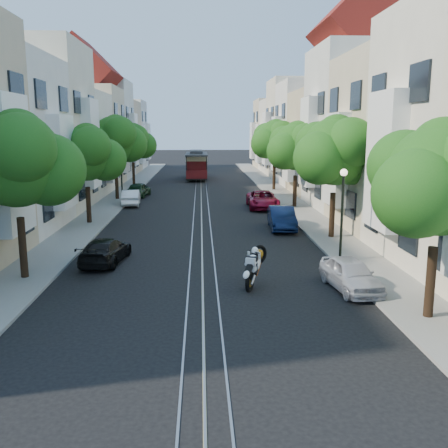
{
  "coord_description": "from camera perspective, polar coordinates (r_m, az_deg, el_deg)",
  "views": [
    {
      "loc": [
        -0.04,
        -17.82,
        6.03
      ],
      "look_at": [
        1.02,
        4.77,
        1.7
      ],
      "focal_mm": 40.0,
      "sensor_mm": 36.0,
      "label": 1
    }
  ],
  "objects": [
    {
      "name": "tree_w_a",
      "position": [
        21.06,
        -22.53,
        6.5
      ],
      "size": [
        4.93,
        4.08,
        6.68
      ],
      "color": "black",
      "rests_on": "ground"
    },
    {
      "name": "ground",
      "position": [
        46.21,
        -2.63,
        3.34
      ],
      "size": [
        200.0,
        200.0,
        0.0
      ],
      "primitive_type": "plane",
      "color": "black",
      "rests_on": "ground"
    },
    {
      "name": "sportbike_rider",
      "position": [
        19.31,
        3.41,
        -4.65
      ],
      "size": [
        1.11,
        1.94,
        1.56
      ],
      "rotation": [
        0.0,
        0.0,
        -0.38
      ],
      "color": "black",
      "rests_on": "ground"
    },
    {
      "name": "sidewalk_west",
      "position": [
        46.76,
        -11.56,
        3.29
      ],
      "size": [
        2.5,
        80.0,
        0.12
      ],
      "primitive_type": "cube",
      "color": "gray",
      "rests_on": "ground"
    },
    {
      "name": "lane_line",
      "position": [
        46.21,
        -2.63,
        3.34
      ],
      "size": [
        0.08,
        80.0,
        0.01
      ],
      "primitive_type": "cube",
      "color": "tan",
      "rests_on": "ground"
    },
    {
      "name": "tree_w_c",
      "position": [
        43.39,
        -12.28,
        9.34
      ],
      "size": [
        5.13,
        4.28,
        7.09
      ],
      "color": "black",
      "rests_on": "ground"
    },
    {
      "name": "parked_car_e_near",
      "position": [
        19.54,
        14.27,
        -5.59
      ],
      "size": [
        1.87,
        3.74,
        1.22
      ],
      "primitive_type": "imported",
      "rotation": [
        0.0,
        0.0,
        0.12
      ],
      "color": "#B2B4BF",
      "rests_on": "ground"
    },
    {
      "name": "tree_e_c",
      "position": [
        38.52,
        8.33,
        8.61
      ],
      "size": [
        4.84,
        3.99,
        6.52
      ],
      "color": "black",
      "rests_on": "ground"
    },
    {
      "name": "tree_e_a",
      "position": [
        16.58,
        23.53,
        4.31
      ],
      "size": [
        4.72,
        3.87,
        6.27
      ],
      "color": "black",
      "rests_on": "ground"
    },
    {
      "name": "rail_slot",
      "position": [
        46.21,
        -2.63,
        3.35
      ],
      "size": [
        0.06,
        80.0,
        0.02
      ],
      "primitive_type": "cube",
      "color": "gray",
      "rests_on": "ground"
    },
    {
      "name": "townhouses_west",
      "position": [
        47.24,
        -17.43,
        9.21
      ],
      "size": [
        7.75,
        72.0,
        11.76
      ],
      "color": "silver",
      "rests_on": "ground"
    },
    {
      "name": "parked_car_w_mid",
      "position": [
        40.52,
        -10.57,
        3.0
      ],
      "size": [
        1.63,
        3.9,
        1.25
      ],
      "primitive_type": "imported",
      "rotation": [
        0.0,
        0.0,
        3.22
      ],
      "color": "white",
      "rests_on": "ground"
    },
    {
      "name": "parked_car_w_near",
      "position": [
        23.32,
        -13.41,
        -2.97
      ],
      "size": [
        2.08,
        4.14,
        1.15
      ],
      "primitive_type": "imported",
      "rotation": [
        0.0,
        0.0,
        3.02
      ],
      "color": "black",
      "rests_on": "ground"
    },
    {
      "name": "parked_car_e_mid",
      "position": [
        30.48,
        6.62,
        0.68
      ],
      "size": [
        1.67,
        4.25,
        1.38
      ],
      "primitive_type": "imported",
      "rotation": [
        0.0,
        0.0,
        -0.05
      ],
      "color": "#0B1738",
      "rests_on": "ground"
    },
    {
      "name": "sidewalk_east",
      "position": [
        46.78,
        6.3,
        3.45
      ],
      "size": [
        2.5,
        80.0,
        0.12
      ],
      "primitive_type": "cube",
      "color": "gray",
      "rests_on": "ground"
    },
    {
      "name": "rail_left",
      "position": [
        46.21,
        -3.31,
        3.34
      ],
      "size": [
        0.06,
        80.0,
        0.02
      ],
      "primitive_type": "cube",
      "color": "gray",
      "rests_on": "ground"
    },
    {
      "name": "parked_car_w_far",
      "position": [
        45.44,
        -9.73,
        3.9
      ],
      "size": [
        2.07,
        4.04,
        1.32
      ],
      "primitive_type": "imported",
      "rotation": [
        0.0,
        0.0,
        3.0
      ],
      "color": "black",
      "rests_on": "ground"
    },
    {
      "name": "lamp_east",
      "position": [
        22.94,
        13.39,
        2.58
      ],
      "size": [
        0.32,
        0.32,
        4.16
      ],
      "color": "black",
      "rests_on": "ground"
    },
    {
      "name": "tree_w_d",
      "position": [
        54.28,
        -10.35,
        9.16
      ],
      "size": [
        4.84,
        3.99,
        6.52
      ],
      "color": "black",
      "rests_on": "ground"
    },
    {
      "name": "townhouses_east",
      "position": [
        47.26,
        12.07,
        9.59
      ],
      "size": [
        7.75,
        72.0,
        12.0
      ],
      "color": "beige",
      "rests_on": "ground"
    },
    {
      "name": "tree_e_b",
      "position": [
        27.8,
        12.66,
        7.92
      ],
      "size": [
        4.93,
        4.08,
        6.68
      ],
      "color": "black",
      "rests_on": "ground"
    },
    {
      "name": "rail_right",
      "position": [
        46.21,
        -1.95,
        3.36
      ],
      "size": [
        0.06,
        80.0,
        0.02
      ],
      "primitive_type": "cube",
      "color": "gray",
      "rests_on": "ground"
    },
    {
      "name": "cable_car",
      "position": [
        60.61,
        -3.15,
        6.9
      ],
      "size": [
        2.6,
        8.23,
        3.16
      ],
      "rotation": [
        0.0,
        0.0,
        0.0
      ],
      "color": "black",
      "rests_on": "ground"
    },
    {
      "name": "parked_car_e_far",
      "position": [
        38.37,
        4.44,
        2.79
      ],
      "size": [
        2.27,
        4.85,
        1.34
      ],
      "primitive_type": "imported",
      "rotation": [
        0.0,
        0.0,
        -0.01
      ],
      "color": "maroon",
      "rests_on": "ground"
    },
    {
      "name": "lamp_west",
      "position": [
        40.43,
        -11.66,
        6.11
      ],
      "size": [
        0.32,
        0.32,
        4.16
      ],
      "color": "black",
      "rests_on": "ground"
    },
    {
      "name": "tree_w_b",
      "position": [
        32.61,
        -15.4,
        7.6
      ],
      "size": [
        4.72,
        3.87,
        6.27
      ],
      "color": "black",
      "rests_on": "ground"
    },
    {
      "name": "tree_e_d",
      "position": [
        49.35,
        5.89,
        9.44
      ],
      "size": [
        5.01,
        4.16,
        6.85
      ],
      "color": "black",
      "rests_on": "ground"
    }
  ]
}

